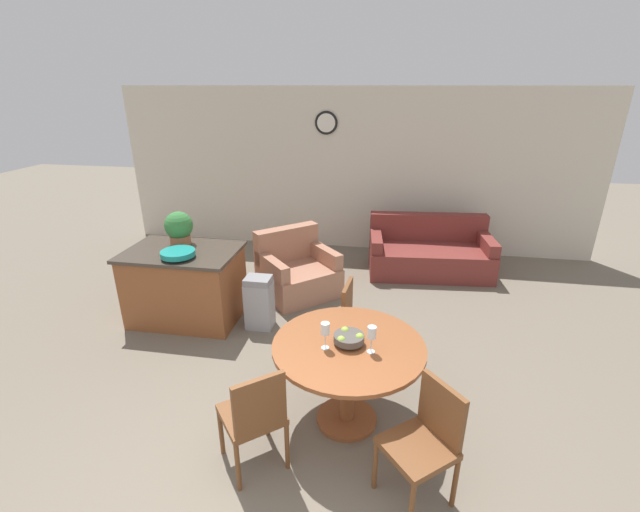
{
  "coord_description": "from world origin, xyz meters",
  "views": [
    {
      "loc": [
        0.69,
        -1.76,
        2.72
      ],
      "look_at": [
        -0.04,
        2.49,
        0.98
      ],
      "focal_mm": 24.0,
      "sensor_mm": 36.0,
      "label": 1
    }
  ],
  "objects_px": {
    "dining_chair_far_side": "(358,320)",
    "wine_glass_right": "(372,333)",
    "wine_glass_left": "(325,330)",
    "dining_chair_near_right": "(426,437)",
    "fruit_bowl": "(349,338)",
    "dining_table": "(348,362)",
    "teal_bowl": "(178,253)",
    "kitchen_island": "(186,285)",
    "trash_bin": "(259,303)",
    "dining_chair_near_left": "(255,414)",
    "potted_plant": "(179,228)",
    "armchair": "(297,273)",
    "couch": "(429,254)"
  },
  "relations": [
    {
      "from": "dining_chair_near_left",
      "to": "fruit_bowl",
      "type": "relative_size",
      "value": 3.62
    },
    {
      "from": "dining_chair_far_side",
      "to": "fruit_bowl",
      "type": "height_order",
      "value": "dining_chair_far_side"
    },
    {
      "from": "wine_glass_right",
      "to": "potted_plant",
      "type": "distance_m",
      "value": 2.97
    },
    {
      "from": "wine_glass_left",
      "to": "armchair",
      "type": "distance_m",
      "value": 2.63
    },
    {
      "from": "dining_table",
      "to": "teal_bowl",
      "type": "distance_m",
      "value": 2.42
    },
    {
      "from": "dining_table",
      "to": "dining_chair_near_left",
      "type": "xyz_separation_m",
      "value": [
        -0.61,
        -0.6,
        -0.1
      ]
    },
    {
      "from": "dining_table",
      "to": "potted_plant",
      "type": "xyz_separation_m",
      "value": [
        -2.24,
        1.62,
        0.51
      ]
    },
    {
      "from": "dining_chair_near_right",
      "to": "fruit_bowl",
      "type": "bearing_deg",
      "value": 4.75
    },
    {
      "from": "dining_chair_far_side",
      "to": "potted_plant",
      "type": "distance_m",
      "value": 2.46
    },
    {
      "from": "kitchen_island",
      "to": "trash_bin",
      "type": "relative_size",
      "value": 2.04
    },
    {
      "from": "potted_plant",
      "to": "armchair",
      "type": "bearing_deg",
      "value": 29.2
    },
    {
      "from": "dining_chair_near_right",
      "to": "wine_glass_right",
      "type": "relative_size",
      "value": 3.93
    },
    {
      "from": "teal_bowl",
      "to": "potted_plant",
      "type": "relative_size",
      "value": 0.93
    },
    {
      "from": "teal_bowl",
      "to": "couch",
      "type": "relative_size",
      "value": 0.2
    },
    {
      "from": "dining_chair_near_left",
      "to": "dining_chair_far_side",
      "type": "xyz_separation_m",
      "value": [
        0.62,
        1.45,
        0.0
      ]
    },
    {
      "from": "wine_glass_left",
      "to": "kitchen_island",
      "type": "xyz_separation_m",
      "value": [
        -1.96,
        1.52,
        -0.5
      ]
    },
    {
      "from": "dining_chair_far_side",
      "to": "dining_chair_near_left",
      "type": "bearing_deg",
      "value": -17.75
    },
    {
      "from": "dining_table",
      "to": "wine_glass_right",
      "type": "xyz_separation_m",
      "value": [
        0.18,
        -0.08,
        0.35
      ]
    },
    {
      "from": "couch",
      "to": "armchair",
      "type": "height_order",
      "value": "armchair"
    },
    {
      "from": "wine_glass_left",
      "to": "wine_glass_right",
      "type": "relative_size",
      "value": 1.0
    },
    {
      "from": "dining_table",
      "to": "wine_glass_left",
      "type": "bearing_deg",
      "value": -154.03
    },
    {
      "from": "dining_chair_near_left",
      "to": "potted_plant",
      "type": "height_order",
      "value": "potted_plant"
    },
    {
      "from": "trash_bin",
      "to": "fruit_bowl",
      "type": "bearing_deg",
      "value": -48.91
    },
    {
      "from": "couch",
      "to": "armchair",
      "type": "distance_m",
      "value": 2.13
    },
    {
      "from": "dining_chair_far_side",
      "to": "wine_glass_right",
      "type": "relative_size",
      "value": 3.93
    },
    {
      "from": "wine_glass_left",
      "to": "kitchen_island",
      "type": "bearing_deg",
      "value": 142.29
    },
    {
      "from": "wine_glass_right",
      "to": "teal_bowl",
      "type": "distance_m",
      "value": 2.59
    },
    {
      "from": "dining_chair_far_side",
      "to": "trash_bin",
      "type": "distance_m",
      "value": 1.33
    },
    {
      "from": "dining_chair_far_side",
      "to": "armchair",
      "type": "xyz_separation_m",
      "value": [
        -0.97,
        1.49,
        -0.21
      ]
    },
    {
      "from": "dining_table",
      "to": "wine_glass_right",
      "type": "distance_m",
      "value": 0.4
    },
    {
      "from": "kitchen_island",
      "to": "trash_bin",
      "type": "distance_m",
      "value": 0.95
    },
    {
      "from": "dining_chair_near_left",
      "to": "dining_chair_far_side",
      "type": "relative_size",
      "value": 1.0
    },
    {
      "from": "dining_chair_near_left",
      "to": "fruit_bowl",
      "type": "height_order",
      "value": "dining_chair_near_left"
    },
    {
      "from": "dining_table",
      "to": "wine_glass_right",
      "type": "height_order",
      "value": "wine_glass_right"
    },
    {
      "from": "dining_chair_near_left",
      "to": "dining_chair_near_right",
      "type": "height_order",
      "value": "same"
    },
    {
      "from": "dining_chair_near_right",
      "to": "kitchen_island",
      "type": "relative_size",
      "value": 0.68
    },
    {
      "from": "dining_table",
      "to": "armchair",
      "type": "height_order",
      "value": "armchair"
    },
    {
      "from": "kitchen_island",
      "to": "trash_bin",
      "type": "bearing_deg",
      "value": -3.45
    },
    {
      "from": "dining_chair_near_left",
      "to": "kitchen_island",
      "type": "relative_size",
      "value": 0.68
    },
    {
      "from": "fruit_bowl",
      "to": "dining_table",
      "type": "bearing_deg",
      "value": -40.42
    },
    {
      "from": "dining_table",
      "to": "teal_bowl",
      "type": "relative_size",
      "value": 3.26
    },
    {
      "from": "dining_table",
      "to": "dining_chair_near_right",
      "type": "distance_m",
      "value": 0.86
    },
    {
      "from": "dining_table",
      "to": "dining_chair_near_right",
      "type": "height_order",
      "value": "dining_chair_near_right"
    },
    {
      "from": "teal_bowl",
      "to": "trash_bin",
      "type": "xyz_separation_m",
      "value": [
        0.87,
        0.16,
        -0.63
      ]
    },
    {
      "from": "teal_bowl",
      "to": "armchair",
      "type": "distance_m",
      "value": 1.71
    },
    {
      "from": "potted_plant",
      "to": "trash_bin",
      "type": "relative_size",
      "value": 0.63
    },
    {
      "from": "dining_table",
      "to": "fruit_bowl",
      "type": "height_order",
      "value": "fruit_bowl"
    },
    {
      "from": "wine_glass_right",
      "to": "wine_glass_left",
      "type": "bearing_deg",
      "value": -178.84
    },
    {
      "from": "potted_plant",
      "to": "armchair",
      "type": "xyz_separation_m",
      "value": [
        1.28,
        0.71,
        -0.82
      ]
    },
    {
      "from": "dining_chair_near_right",
      "to": "kitchen_island",
      "type": "distance_m",
      "value": 3.42
    }
  ]
}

